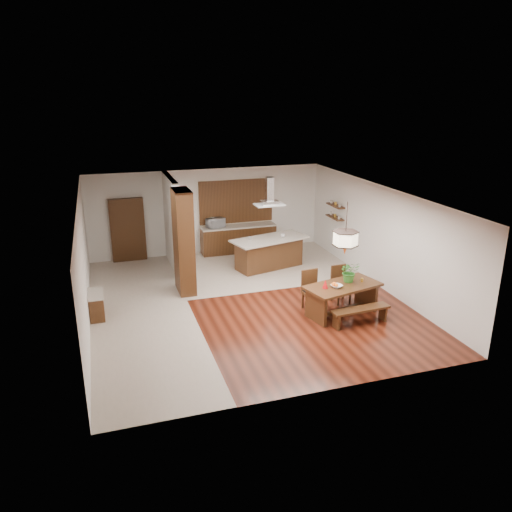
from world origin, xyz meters
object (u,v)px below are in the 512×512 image
object	(u,v)px
dining_bench	(360,316)
range_hood	(269,191)
dining_chair_left	(313,291)
fruit_bowl	(337,286)
foliage_plant	(350,272)
hallway_console	(97,305)
island_cup	(283,236)
dining_table	(342,293)
kitchen_island	(269,252)
microwave	(215,223)
dining_chair_right	(341,285)
pendant_lantern	(346,229)

from	to	relation	value
dining_bench	range_hood	size ratio (longest dim) A/B	1.66
dining_chair_left	fruit_bowl	world-z (taller)	dining_chair_left
dining_chair_left	foliage_plant	bearing A→B (deg)	-24.93
hallway_console	island_cup	size ratio (longest dim) A/B	6.51
dining_bench	foliage_plant	world-z (taller)	foliage_plant
dining_table	foliage_plant	size ratio (longest dim) A/B	3.82
dining_chair_left	kitchen_island	bearing A→B (deg)	85.36
dining_chair_left	range_hood	distance (m)	3.91
kitchen_island	dining_bench	bearing A→B (deg)	-94.66
dining_bench	microwave	xyz separation A→B (m)	(-2.06, 6.37, 0.90)
dining_table	kitchen_island	distance (m)	3.88
dining_chair_left	microwave	bearing A→B (deg)	99.00
dining_table	dining_chair_right	world-z (taller)	dining_chair_right
dining_table	dining_bench	size ratio (longest dim) A/B	1.38
dining_table	microwave	world-z (taller)	microwave
dining_chair_right	dining_bench	bearing A→B (deg)	-100.16
range_hood	fruit_bowl	bearing A→B (deg)	-84.39
foliage_plant	range_hood	size ratio (longest dim) A/B	0.60
dining_table	dining_bench	xyz separation A→B (m)	(0.16, -0.67, -0.37)
dining_chair_right	dining_chair_left	bearing A→B (deg)	-169.60
foliage_plant	island_cup	size ratio (longest dim) A/B	4.00
pendant_lantern	island_cup	world-z (taller)	pendant_lantern
fruit_bowl	dining_chair_left	bearing A→B (deg)	123.76
hallway_console	microwave	size ratio (longest dim) A/B	1.53
hallway_console	dining_chair_left	world-z (taller)	dining_chair_left
foliage_plant	pendant_lantern	bearing A→B (deg)	-150.00
pendant_lantern	microwave	size ratio (longest dim) A/B	2.27
dining_chair_left	dining_bench	bearing A→B (deg)	-60.61
kitchen_island	microwave	xyz separation A→B (m)	(-1.28, 1.87, 0.60)
range_hood	dining_bench	bearing A→B (deg)	-80.23
kitchen_island	range_hood	xyz separation A→B (m)	(0.00, 0.00, 1.96)
hallway_console	range_hood	xyz separation A→B (m)	(5.29, 2.13, 2.15)
dining_table	fruit_bowl	bearing A→B (deg)	-154.66
dining_chair_right	range_hood	bearing A→B (deg)	103.20
fruit_bowl	island_cup	xyz separation A→B (m)	(0.05, 3.88, 0.22)
dining_chair_left	range_hood	xyz separation A→B (m)	(-0.01, 3.39, 1.94)
dining_chair_right	foliage_plant	world-z (taller)	foliage_plant
fruit_bowl	foliage_plant	bearing A→B (deg)	27.83
dining_chair_left	foliage_plant	distance (m)	1.05
foliage_plant	fruit_bowl	world-z (taller)	foliage_plant
fruit_bowl	microwave	bearing A→B (deg)	106.04
dining_chair_left	fruit_bowl	xyz separation A→B (m)	(0.37, -0.56, 0.30)
dining_table	foliage_plant	distance (m)	0.56
fruit_bowl	dining_table	bearing A→B (deg)	25.34
dining_table	island_cup	bearing A→B (deg)	92.73
dining_bench	dining_table	bearing A→B (deg)	103.71
microwave	dining_chair_left	bearing A→B (deg)	-100.03
kitchen_island	hallway_console	bearing A→B (deg)	-172.56
dining_table	dining_chair_left	world-z (taller)	dining_chair_left
fruit_bowl	microwave	world-z (taller)	microwave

